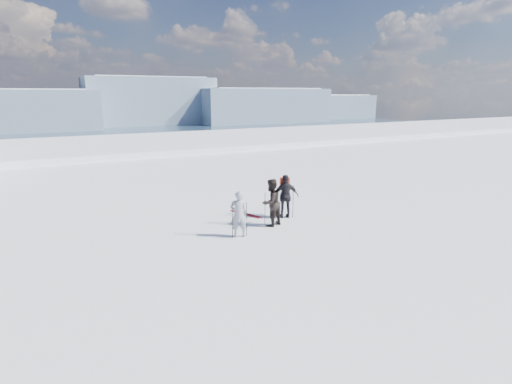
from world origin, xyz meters
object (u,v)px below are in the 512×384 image
at_px(skier_pack, 286,196).
at_px(skis_loose, 246,214).
at_px(skier_dark, 271,203).
at_px(skier_grey, 239,214).

relative_size(skier_pack, skis_loose, 1.12).
bearing_deg(skier_pack, skis_loose, -22.85).
distance_m(skier_dark, skis_loose, 2.02).
xyz_separation_m(skier_dark, skis_loose, (-0.21, 1.79, -0.92)).
bearing_deg(skier_dark, skier_pack, -169.16).
xyz_separation_m(skier_grey, skier_dark, (1.63, 0.54, 0.08)).
distance_m(skier_grey, skier_dark, 1.72).
relative_size(skier_dark, skis_loose, 1.14).
height_order(skier_dark, skis_loose, skier_dark).
xyz_separation_m(skier_grey, skis_loose, (1.42, 2.33, -0.84)).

